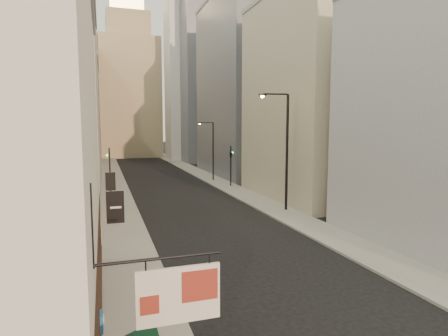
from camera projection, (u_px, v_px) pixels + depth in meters
sidewalk_left at (112, 175)px, 56.61m from camera, size 3.00×140.00×0.15m
sidewalk_right at (196, 171)px, 60.62m from camera, size 3.00×140.00×0.15m
left_bldg_beige at (39, 117)px, 26.64m from camera, size 8.00×12.00×16.00m
left_bldg_grey at (61, 102)px, 41.54m from camera, size 8.00×16.00×20.00m
left_bldg_tan at (73, 119)px, 58.71m from camera, size 8.00×18.00×17.00m
left_bldg_wingrid at (79, 104)px, 77.23m from camera, size 8.00×20.00×24.00m
right_bldg_beige at (307, 100)px, 37.59m from camera, size 8.00×16.00×20.00m
right_bldg_wingrid at (238, 88)px, 56.16m from camera, size 8.00×20.00×26.00m
highrise at (220, 44)px, 83.07m from camera, size 21.00×23.00×51.20m
clock_tower at (129, 84)px, 91.34m from camera, size 14.00×14.00×44.90m
white_tower at (185, 74)px, 81.39m from camera, size 8.00×8.00×41.50m
streetlamp_mid at (284, 145)px, 31.76m from camera, size 2.63×0.56×10.06m
streetlamp_far at (212, 148)px, 49.94m from camera, size 2.01×0.77×7.89m
traffic_light_left at (110, 163)px, 40.81m from camera, size 0.53×0.40×5.00m
traffic_light_right at (231, 157)px, 45.05m from camera, size 0.65×0.64×5.00m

